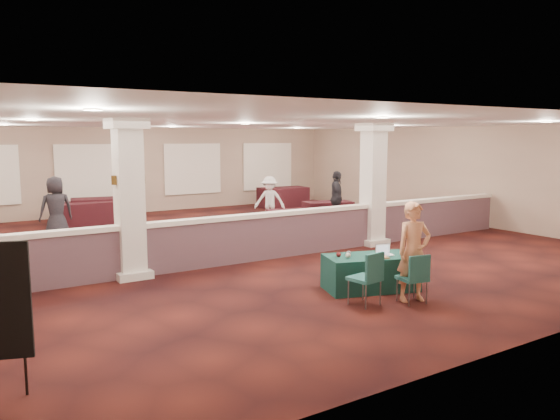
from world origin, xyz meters
TOP-DOWN VIEW (x-y plane):
  - ground at (0.00, 0.00)m, footprint 16.00×16.00m
  - wall_back at (0.00, 8.00)m, footprint 16.00×0.04m
  - wall_front at (0.00, -8.00)m, footprint 16.00×0.04m
  - wall_right at (8.00, 0.00)m, footprint 0.04×16.00m
  - ceiling at (0.00, 0.00)m, footprint 16.00×16.00m
  - partition_wall at (0.00, -1.50)m, footprint 15.60×0.28m
  - column_left at (-3.50, -1.50)m, footprint 0.72×0.72m
  - column_right at (3.00, -1.50)m, footprint 0.72×0.72m
  - sconce_left at (-3.78, -1.50)m, footprint 0.12×0.12m
  - sconce_right at (-3.22, -1.50)m, footprint 0.12×0.12m
  - near_table at (-0.01, -4.79)m, footprint 1.86×1.32m
  - conf_chair_main at (0.03, -5.86)m, footprint 0.50×0.51m
  - conf_chair_side at (-0.71, -5.53)m, footprint 0.53×0.53m
  - woman at (0.13, -5.72)m, footprint 0.72×0.57m
  - far_table_front_center at (2.00, 0.30)m, footprint 2.16×1.60m
  - far_table_front_right at (4.56, 2.46)m, footprint 1.77×1.14m
  - far_table_back_left at (-2.64, 6.01)m, footprint 1.89×1.06m
  - far_table_back_center at (-2.00, 6.50)m, footprint 2.11×1.34m
  - far_table_back_right at (5.35, 6.50)m, footprint 2.05×1.15m
  - attendee_b at (2.56, 3.00)m, footprint 1.06×1.00m
  - attendee_c at (4.18, 1.50)m, footprint 0.98×1.14m
  - attendee_d at (-4.00, 3.50)m, footprint 0.90×0.50m
  - laptop_base at (0.23, -4.91)m, footprint 0.34×0.28m
  - laptop_screen at (0.26, -4.81)m, footprint 0.28×0.10m
  - screen_glow at (0.26, -4.82)m, footprint 0.25×0.09m
  - knitting at (-0.03, -5.01)m, footprint 0.42×0.36m
  - yarn_cream at (-0.50, -4.72)m, footprint 0.10×0.10m
  - yarn_red at (-0.58, -4.55)m, footprint 0.09×0.09m
  - yarn_grey at (-0.35, -4.56)m, footprint 0.09×0.09m
  - scissors at (0.46, -5.20)m, footprint 0.11×0.06m

SIDE VIEW (x-z plane):
  - ground at x=0.00m, z-range 0.00..0.00m
  - near_table at x=-0.01m, z-range 0.00..0.65m
  - far_table_front_right at x=4.56m, z-range 0.00..0.66m
  - far_table_back_left at x=-2.64m, z-range 0.00..0.74m
  - far_table_front_center at x=2.00m, z-range 0.00..0.79m
  - far_table_back_center at x=-2.00m, z-range 0.00..0.80m
  - far_table_back_right at x=5.35m, z-range 0.00..0.80m
  - conf_chair_main at x=0.03m, z-range 0.08..0.94m
  - conf_chair_side at x=-0.71m, z-range 0.08..1.01m
  - partition_wall at x=0.00m, z-range 0.02..1.12m
  - scissors at x=0.46m, z-range 0.65..0.66m
  - laptop_base at x=0.23m, z-range 0.65..0.66m
  - knitting at x=-0.03m, z-range 0.65..0.67m
  - yarn_red at x=-0.58m, z-range 0.65..0.74m
  - yarn_grey at x=-0.35m, z-range 0.65..0.74m
  - yarn_cream at x=-0.50m, z-range 0.65..0.75m
  - screen_glow at x=0.26m, z-range 0.66..0.83m
  - laptop_screen at x=0.26m, z-range 0.66..0.86m
  - attendee_b at x=2.56m, z-range 0.00..1.56m
  - woman at x=0.13m, z-range 0.00..1.74m
  - attendee_c at x=4.18m, z-range 0.00..1.77m
  - attendee_d at x=-4.00m, z-range 0.00..1.79m
  - wall_back at x=0.00m, z-range 0.00..3.20m
  - wall_front at x=0.00m, z-range 0.00..3.20m
  - wall_right at x=8.00m, z-range 0.00..3.20m
  - column_left at x=-3.50m, z-range 0.04..3.24m
  - column_right at x=3.00m, z-range 0.04..3.24m
  - sconce_left at x=-3.78m, z-range 1.91..2.09m
  - sconce_right at x=-3.22m, z-range 1.91..2.09m
  - ceiling at x=0.00m, z-range 3.19..3.21m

